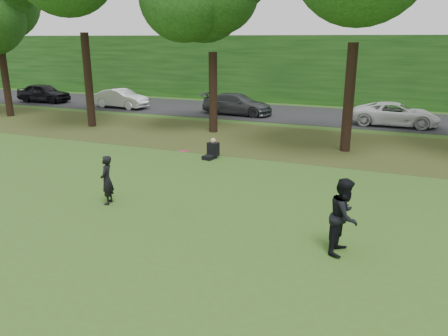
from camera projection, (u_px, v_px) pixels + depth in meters
name	position (u px, v px, depth m)	size (l,w,h in m)	color
ground	(93.00, 261.00, 9.77)	(120.00, 120.00, 0.00)	#3A541A
leaf_litter	(263.00, 140.00, 21.34)	(60.00, 7.00, 0.01)	#403717
street	(298.00, 114.00, 28.45)	(70.00, 7.00, 0.02)	black
far_hedge	(317.00, 69.00, 33.08)	(70.00, 3.00, 5.00)	#153D11
player_left	(107.00, 180.00, 12.95)	(0.54, 0.36, 1.48)	black
player_right	(344.00, 216.00, 9.94)	(0.87, 0.68, 1.79)	black
parked_cars	(255.00, 105.00, 27.65)	(37.49, 2.43, 1.41)	black
frisbee	(184.00, 151.00, 11.16)	(0.37, 0.36, 0.12)	#F0146F
seated_person	(212.00, 151.00, 18.06)	(0.55, 0.80, 0.83)	black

